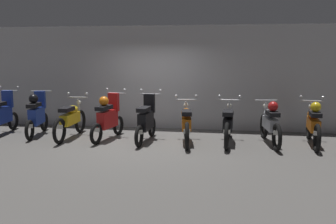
% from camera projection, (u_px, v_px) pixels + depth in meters
% --- Properties ---
extents(ground_plane, '(80.00, 80.00, 0.00)m').
position_uv_depth(ground_plane, '(145.00, 143.00, 9.05)').
color(ground_plane, '#565451').
extents(back_wall, '(16.17, 0.30, 2.99)m').
position_uv_depth(back_wall, '(159.00, 77.00, 10.76)').
color(back_wall, '#ADADB2').
rests_on(back_wall, ground).
extents(motorbike_slot_0, '(0.59, 1.68, 1.29)m').
position_uv_depth(motorbike_slot_0, '(3.00, 115.00, 10.00)').
color(motorbike_slot_0, black).
rests_on(motorbike_slot_0, ground).
extents(motorbike_slot_1, '(0.56, 1.67, 1.18)m').
position_uv_depth(motorbike_slot_1, '(37.00, 115.00, 9.83)').
color(motorbike_slot_1, black).
rests_on(motorbike_slot_1, ground).
extents(motorbike_slot_2, '(0.59, 1.95, 1.15)m').
position_uv_depth(motorbike_slot_2, '(71.00, 119.00, 9.55)').
color(motorbike_slot_2, black).
rests_on(motorbike_slot_2, ground).
extents(motorbike_slot_3, '(0.59, 1.67, 1.29)m').
position_uv_depth(motorbike_slot_3, '(108.00, 118.00, 9.37)').
color(motorbike_slot_3, black).
rests_on(motorbike_slot_3, ground).
extents(motorbike_slot_4, '(0.59, 1.68, 1.29)m').
position_uv_depth(motorbike_slot_4, '(146.00, 121.00, 9.17)').
color(motorbike_slot_4, black).
rests_on(motorbike_slot_4, ground).
extents(motorbike_slot_5, '(0.59, 1.95, 1.15)m').
position_uv_depth(motorbike_slot_5, '(186.00, 123.00, 9.04)').
color(motorbike_slot_5, black).
rests_on(motorbike_slot_5, ground).
extents(motorbike_slot_6, '(0.59, 1.95, 1.15)m').
position_uv_depth(motorbike_slot_6, '(228.00, 124.00, 8.98)').
color(motorbike_slot_6, black).
rests_on(motorbike_slot_6, ground).
extents(motorbike_slot_7, '(0.56, 1.95, 1.08)m').
position_uv_depth(motorbike_slot_7, '(270.00, 123.00, 8.89)').
color(motorbike_slot_7, black).
rests_on(motorbike_slot_7, ground).
extents(motorbike_slot_8, '(0.59, 1.95, 1.15)m').
position_uv_depth(motorbike_slot_8, '(313.00, 124.00, 8.80)').
color(motorbike_slot_8, black).
rests_on(motorbike_slot_8, ground).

